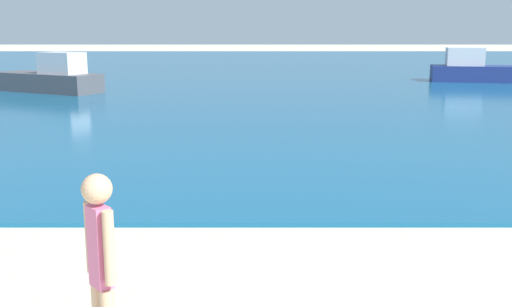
% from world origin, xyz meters
% --- Properties ---
extents(water, '(160.00, 60.00, 0.06)m').
position_xyz_m(water, '(0.00, 40.72, 0.03)').
color(water, '#14567F').
rests_on(water, ground).
extents(person_standing, '(0.26, 0.30, 1.61)m').
position_xyz_m(person_standing, '(-1.60, 7.12, 0.91)').
color(person_standing, '#DDAD84').
rests_on(person_standing, ground).
extents(boat_near, '(4.82, 3.53, 1.59)m').
position_xyz_m(boat_near, '(-8.73, 27.44, 0.61)').
color(boat_near, '#4C4C51').
rests_on(boat_near, water).
extents(boat_far, '(4.91, 2.35, 1.60)m').
position_xyz_m(boat_far, '(10.11, 32.14, 0.61)').
color(boat_far, navy).
rests_on(boat_far, water).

